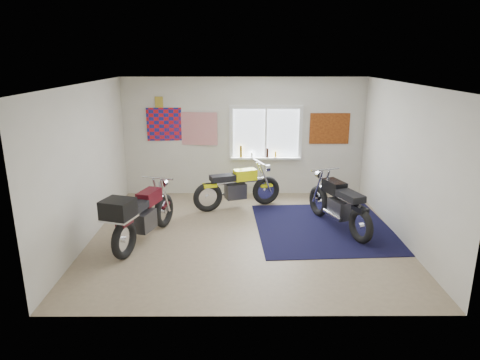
{
  "coord_description": "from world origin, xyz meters",
  "views": [
    {
      "loc": [
        -0.13,
        -7.17,
        3.14
      ],
      "look_at": [
        -0.1,
        0.4,
        0.94
      ],
      "focal_mm": 32.0,
      "sensor_mm": 36.0,
      "label": 1
    }
  ],
  "objects_px": {
    "black_chrome_bike": "(339,205)",
    "maroon_tourer": "(140,215)",
    "yellow_triumph": "(237,188)",
    "navy_rug": "(323,227)"
  },
  "relations": [
    {
      "from": "black_chrome_bike",
      "to": "navy_rug",
      "type": "bearing_deg",
      "value": 68.33
    },
    {
      "from": "yellow_triumph",
      "to": "black_chrome_bike",
      "type": "bearing_deg",
      "value": -51.19
    },
    {
      "from": "navy_rug",
      "to": "yellow_triumph",
      "type": "distance_m",
      "value": 2.04
    },
    {
      "from": "navy_rug",
      "to": "maroon_tourer",
      "type": "bearing_deg",
      "value": -167.5
    },
    {
      "from": "yellow_triumph",
      "to": "maroon_tourer",
      "type": "xyz_separation_m",
      "value": [
        -1.65,
        -1.86,
        0.1
      ]
    },
    {
      "from": "navy_rug",
      "to": "maroon_tourer",
      "type": "distance_m",
      "value": 3.41
    },
    {
      "from": "yellow_triumph",
      "to": "maroon_tourer",
      "type": "distance_m",
      "value": 2.49
    },
    {
      "from": "black_chrome_bike",
      "to": "maroon_tourer",
      "type": "bearing_deg",
      "value": 80.93
    },
    {
      "from": "navy_rug",
      "to": "black_chrome_bike",
      "type": "height_order",
      "value": "black_chrome_bike"
    },
    {
      "from": "black_chrome_bike",
      "to": "yellow_triumph",
      "type": "bearing_deg",
      "value": 38.49
    }
  ]
}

